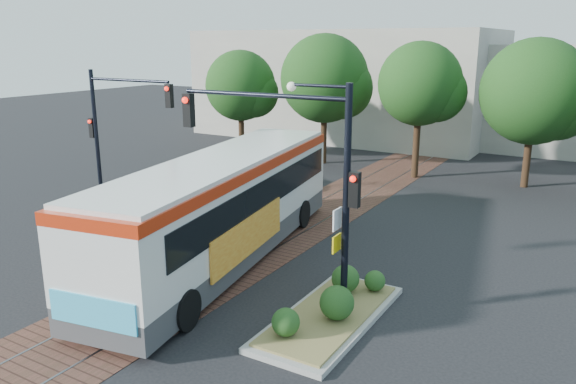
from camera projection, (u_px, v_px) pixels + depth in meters
name	position (u px, v px, depth m)	size (l,w,h in m)	color
ground	(210.00, 271.00, 18.11)	(120.00, 120.00, 0.00)	black
trackbed	(275.00, 235.00, 21.43)	(3.60, 40.00, 0.02)	brown
tree_row	(417.00, 87.00, 29.91)	(26.40, 5.60, 7.67)	#382314
warehouses	(446.00, 89.00, 41.28)	(40.00, 13.00, 8.00)	#ADA899
city_bus	(225.00, 203.00, 18.67)	(4.95, 13.45, 3.53)	#414143
traffic_island	(332.00, 307.00, 14.90)	(2.20, 5.20, 1.13)	gray
signal_pole_main	(303.00, 162.00, 14.46)	(5.49, 0.46, 6.00)	black
signal_pole_left	(113.00, 120.00, 24.54)	(4.99, 0.34, 6.00)	black
officer	(171.00, 179.00, 26.54)	(0.63, 0.41, 1.73)	black
parked_car	(275.00, 175.00, 28.64)	(1.65, 4.05, 1.17)	black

